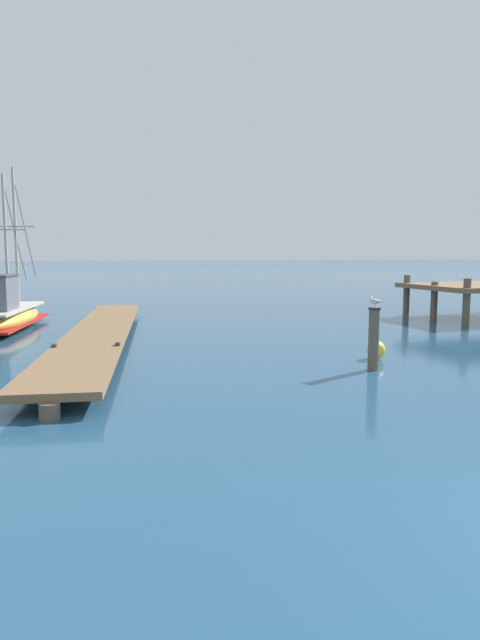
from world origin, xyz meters
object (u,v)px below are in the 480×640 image
object	(u,v)px
perched_seagull	(375,301)
mooring_buoy	(376,350)
fishing_boat_0	(6,313)
mooring_piling	(374,337)

from	to	relation	value
perched_seagull	mooring_buoy	distance (m)	2.05
fishing_boat_0	perched_seagull	distance (m)	14.02
fishing_boat_0	perched_seagull	size ratio (longest dim) A/B	20.90
fishing_boat_0	perched_seagull	bearing A→B (deg)	-42.83
fishing_boat_0	mooring_piling	size ratio (longest dim) A/B	4.86
perched_seagull	fishing_boat_0	bearing A→B (deg)	137.17
fishing_boat_0	mooring_buoy	distance (m)	13.71
fishing_boat_0	mooring_piling	xyz separation A→B (m)	(10.25, -9.50, 0.19)
mooring_buoy	mooring_piling	bearing A→B (deg)	-118.97
perched_seagull	mooring_piling	bearing A→B (deg)	115.96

